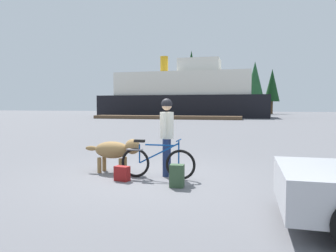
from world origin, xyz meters
name	(u,v)px	position (x,y,z in m)	size (l,w,h in m)	color
ground_plane	(151,177)	(0.00, 0.00, 0.00)	(160.00, 160.00, 0.00)	slate
bicycle	(157,162)	(0.16, -0.09, 0.37)	(1.72, 0.44, 0.89)	black
person_cyclist	(167,129)	(0.30, 0.26, 1.09)	(0.32, 0.53, 1.79)	navy
dog	(116,150)	(-0.99, 0.28, 0.55)	(1.43, 0.48, 0.83)	olive
backpack	(177,176)	(0.76, -0.70, 0.23)	(0.28, 0.20, 0.46)	#334C33
handbag_pannier	(122,173)	(-0.51, -0.48, 0.16)	(0.32, 0.18, 0.32)	maroon
dock_pier	(166,117)	(-7.53, 29.96, 0.20)	(18.01, 2.25, 0.40)	brown
ferry_boat	(184,96)	(-6.73, 37.08, 3.02)	(23.26, 7.16, 8.61)	black
sailboat_moored	(126,112)	(-17.39, 41.53, 0.50)	(6.35, 1.78, 7.06)	navy
pine_tree_far_left	(191,75)	(-8.95, 55.40, 7.71)	(3.65, 3.65, 12.44)	#4C331E
pine_tree_center	(255,82)	(3.23, 54.02, 6.00)	(3.64, 3.64, 9.74)	#4C331E
pine_tree_far_right	(272,85)	(6.50, 57.03, 5.48)	(2.89, 2.89, 8.61)	#4C331E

